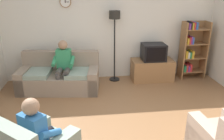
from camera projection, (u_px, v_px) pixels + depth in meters
ground_plane at (127, 130)px, 4.05m from camera, size 12.00×12.00×0.00m
back_wall_assembly at (110, 29)px, 6.06m from camera, size 6.20×0.17×2.70m
couch at (60, 77)px, 5.57m from camera, size 1.99×1.09×0.90m
tv_stand at (152, 70)px, 6.17m from camera, size 1.10×0.56×0.57m
tv at (153, 52)px, 5.97m from camera, size 0.60×0.49×0.44m
bookshelf at (191, 49)px, 6.17m from camera, size 0.68×0.36×1.57m
floor_lamp at (115, 27)px, 5.74m from camera, size 0.28×0.28×1.85m
person_on_couch at (63, 64)px, 5.35m from camera, size 0.54×0.57×1.24m
person_in_left_armchair at (40, 131)px, 3.03m from camera, size 0.63×0.64×1.12m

